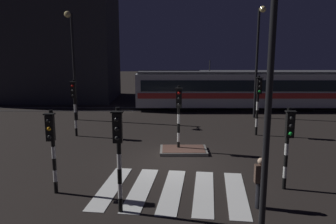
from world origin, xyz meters
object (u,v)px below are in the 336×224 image
Objects in this scene: traffic_light_median_centre at (180,109)px; tram at (242,89)px; street_lamp_near_kerb at (275,76)px; traffic_light_kerb_mid_left at (120,145)px; traffic_light_corner_near_right at (290,137)px; street_lamp_trackside_left at (74,54)px; traffic_light_corner_far_right at (260,97)px; traffic_light_corner_far_left at (76,99)px; traffic_light_corner_near_left at (53,140)px; street_lamp_trackside_right at (260,50)px; pedestrian_waiting_at_kerb at (261,183)px.

tram is at bearing 64.55° from traffic_light_median_centre.
traffic_light_kerb_mid_left is at bearing 162.55° from street_lamp_near_kerb.
traffic_light_corner_near_right is 0.41× the size of street_lamp_trackside_left.
traffic_light_kerb_mid_left is 4.90m from street_lamp_near_kerb.
traffic_light_median_centre is at bearing 72.50° from traffic_light_kerb_mid_left.
traffic_light_kerb_mid_left is 1.02× the size of traffic_light_median_centre.
traffic_light_corner_far_right reaches higher than traffic_light_kerb_mid_left.
traffic_light_kerb_mid_left is 0.45× the size of street_lamp_trackside_left.
traffic_light_kerb_mid_left is at bearing -67.24° from traffic_light_corner_far_left.
traffic_light_median_centre is 0.48× the size of street_lamp_near_kerb.
traffic_light_corner_far_left is (-10.72, -0.20, -0.14)m from traffic_light_corner_far_right.
street_lamp_near_kerb is 19.89m from tram.
traffic_light_corner_far_right is at bearing 41.09° from traffic_light_corner_near_left.
traffic_light_kerb_mid_left is at bearing -112.71° from tram.
street_lamp_trackside_right is (7.98, 14.56, 2.73)m from traffic_light_kerb_mid_left.
pedestrian_waiting_at_kerb is at bearing -68.25° from traffic_light_median_centre.
street_lamp_trackside_left is at bearing -176.49° from street_lamp_trackside_right.
pedestrian_waiting_at_kerb is at bearing -99.91° from tram.
traffic_light_corner_near_right is at bearing -37.87° from traffic_light_corner_far_left.
street_lamp_near_kerb is at bearing -100.24° from pedestrian_waiting_at_kerb.
traffic_light_median_centre is at bearing -146.97° from traffic_light_corner_far_right.
traffic_light_corner_far_right is 12.87m from street_lamp_trackside_left.
street_lamp_near_kerb is at bearing -99.94° from tram.
street_lamp_trackside_left reaches higher than tram.
traffic_light_corner_far_right is 9.59m from pedestrian_waiting_at_kerb.
street_lamp_near_kerb reaches higher than traffic_light_corner_near_left.
traffic_light_corner_near_left is 0.44× the size of street_lamp_near_kerb.
traffic_light_corner_far_right is 0.20× the size of tram.
street_lamp_near_kerb is 3.96m from pedestrian_waiting_at_kerb.
street_lamp_trackside_right is (1.18, 5.00, 2.62)m from traffic_light_corner_far_right.
traffic_light_median_centre is at bearing 128.83° from traffic_light_corner_near_right.
street_lamp_trackside_left reaches higher than traffic_light_median_centre.
traffic_light_corner_far_right is at bearing -103.33° from street_lamp_trackside_right.
traffic_light_corner_far_left is at bearing 142.13° from traffic_light_corner_near_right.
traffic_light_median_centre is (-3.77, 4.69, 0.17)m from traffic_light_corner_near_right.
traffic_light_kerb_mid_left is at bearing -175.20° from pedestrian_waiting_at_kerb.
traffic_light_kerb_mid_left reaches higher than traffic_light_corner_far_left.
pedestrian_waiting_at_kerb is at bearing -46.92° from traffic_light_corner_far_left.
street_lamp_near_kerb reaches higher than tram.
street_lamp_near_kerb is 0.93× the size of street_lamp_trackside_left.
traffic_light_kerb_mid_left reaches higher than traffic_light_median_centre.
pedestrian_waiting_at_kerb is (-1.34, -1.41, -1.15)m from traffic_light_corner_near_right.
tram reaches higher than traffic_light_corner_far_right.
street_lamp_trackside_right is (5.93, 8.09, 2.78)m from traffic_light_median_centre.
traffic_light_corner_far_left is (-5.97, 2.89, 0.02)m from traffic_light_median_centre.
street_lamp_trackside_right is at bearing 61.29° from traffic_light_kerb_mid_left.
traffic_light_corner_far_left reaches higher than traffic_light_median_centre.
street_lamp_trackside_right reaches higher than traffic_light_corner_near_left.
traffic_light_median_centre reaches higher than traffic_light_corner_near_left.
traffic_light_corner_far_left is 0.42× the size of street_lamp_trackside_right.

